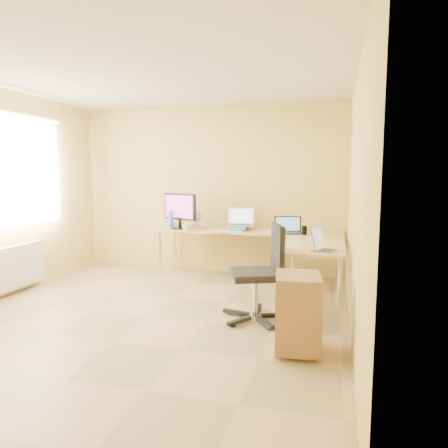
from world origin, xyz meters
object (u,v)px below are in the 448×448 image
(desk_fan, at_px, (197,219))
(desk_main, at_px, (249,255))
(desk_return, at_px, (313,275))
(laptop_black, at_px, (288,225))
(mug, at_px, (185,227))
(laptop_return, at_px, (327,242))
(cabinet, at_px, (297,312))
(monitor, at_px, (180,211))
(laptop_center, at_px, (240,217))
(keyboard, at_px, (228,232))
(water_bottle, at_px, (171,220))
(office_chair, at_px, (255,274))

(desk_fan, bearing_deg, desk_main, 7.43)
(desk_return, height_order, laptop_black, laptop_black)
(mug, distance_m, desk_fan, 0.50)
(laptop_black, bearing_deg, laptop_return, -75.91)
(cabinet, bearing_deg, laptop_black, 91.13)
(monitor, distance_m, laptop_black, 1.60)
(laptop_center, relative_size, keyboard, 1.00)
(desk_main, distance_m, laptop_return, 1.89)
(monitor, xyz_separation_m, water_bottle, (-0.11, -0.08, -0.13))
(laptop_center, bearing_deg, desk_return, -47.25)
(desk_main, relative_size, keyboard, 6.76)
(laptop_black, distance_m, mug, 1.46)
(laptop_return, bearing_deg, desk_fan, 72.30)
(desk_return, distance_m, mug, 2.02)
(monitor, height_order, keyboard, monitor)
(desk_return, xyz_separation_m, cabinet, (-0.06, -1.35, -0.01))
(mug, relative_size, desk_fan, 0.42)
(desk_return, relative_size, mug, 12.58)
(water_bottle, bearing_deg, office_chair, -43.00)
(desk_fan, distance_m, office_chair, 2.29)
(laptop_black, relative_size, desk_fan, 1.51)
(desk_return, xyz_separation_m, desk_fan, (-1.85, 1.20, 0.49))
(desk_return, relative_size, laptop_black, 3.51)
(keyboard, xyz_separation_m, water_bottle, (-0.88, 0.07, 0.13))
(monitor, distance_m, laptop_center, 0.89)
(keyboard, bearing_deg, desk_main, 33.16)
(water_bottle, xyz_separation_m, desk_fan, (0.25, 0.43, -0.01))
(laptop_center, bearing_deg, office_chair, -76.40)
(keyboard, xyz_separation_m, desk_fan, (-0.63, 0.50, 0.11))
(desk_fan, bearing_deg, keyboard, -17.89)
(laptop_center, bearing_deg, keyboard, -110.95)
(desk_main, xyz_separation_m, desk_return, (0.98, -1.00, 0.00))
(desk_return, distance_m, office_chair, 0.88)
(desk_main, bearing_deg, cabinet, -68.69)
(desk_main, relative_size, laptop_return, 8.49)
(water_bottle, distance_m, desk_fan, 0.50)
(laptop_return, bearing_deg, monitor, 80.51)
(desk_main, xyz_separation_m, office_chair, (0.41, -1.66, 0.14))
(keyboard, relative_size, water_bottle, 1.45)
(desk_main, height_order, cabinet, desk_main)
(keyboard, distance_m, mug, 0.63)
(desk_fan, bearing_deg, laptop_return, -19.09)
(keyboard, bearing_deg, laptop_return, -57.68)
(laptop_center, height_order, water_bottle, laptop_center)
(desk_main, relative_size, mug, 25.64)
(desk_main, bearing_deg, desk_fan, 167.11)
(desk_main, distance_m, water_bottle, 1.25)
(laptop_return, bearing_deg, laptop_black, 45.24)
(laptop_center, distance_m, laptop_return, 1.95)
(monitor, relative_size, laptop_center, 1.59)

